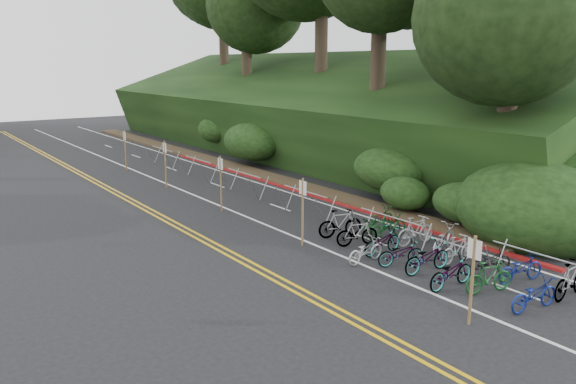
# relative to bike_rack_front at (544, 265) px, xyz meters

# --- Properties ---
(ground) EXTENTS (120.00, 120.00, 0.00)m
(ground) POSITION_rel_bike_rack_front_xyz_m (-3.52, 2.52, -0.87)
(ground) COLOR black
(ground) RESTS_ON ground
(road_markings) EXTENTS (7.47, 80.00, 0.01)m
(road_markings) POSITION_rel_bike_rack_front_xyz_m (-2.89, 12.61, -0.87)
(road_markings) COLOR gold
(road_markings) RESTS_ON ground
(red_curb) EXTENTS (0.25, 28.00, 0.10)m
(red_curb) POSITION_rel_bike_rack_front_xyz_m (2.18, 14.52, -0.82)
(red_curb) COLOR maroon
(red_curb) RESTS_ON ground
(embankment) EXTENTS (14.30, 48.14, 9.11)m
(embankment) POSITION_rel_bike_rack_front_xyz_m (9.44, 21.55, 1.69)
(embankment) COLOR black
(embankment) RESTS_ON ground
(bike_rack_front) EXTENTS (1.14, 3.36, 1.17)m
(bike_rack_front) POSITION_rel_bike_rack_front_xyz_m (0.00, 0.00, 0.00)
(bike_rack_front) COLOR gray
(bike_rack_front) RESTS_ON ground
(bike_racks_rest) EXTENTS (1.14, 23.00, 1.17)m
(bike_racks_rest) POSITION_rel_bike_rack_front_xyz_m (-0.52, 15.52, -0.02)
(bike_racks_rest) COLOR gray
(bike_racks_rest) RESTS_ON ground
(signpost_near) EXTENTS (0.08, 0.40, 2.34)m
(signpost_near) POSITION_rel_bike_rack_front_xyz_m (-3.29, 0.03, 0.47)
(signpost_near) COLOR brown
(signpost_near) RESTS_ON ground
(signposts_rest) EXTENTS (0.08, 18.40, 2.50)m
(signposts_rest) POSITION_rel_bike_rack_front_xyz_m (-2.92, 16.52, 0.56)
(signposts_rest) COLOR brown
(signposts_rest) RESTS_ON ground
(bike_front) EXTENTS (0.67, 1.61, 0.83)m
(bike_front) POSITION_rel_bike_rack_front_xyz_m (-2.28, 4.90, -0.46)
(bike_front) COLOR #9E9EA3
(bike_front) RESTS_ON ground
(bike_valet) EXTENTS (3.31, 9.93, 1.08)m
(bike_valet) POSITION_rel_bike_rack_front_xyz_m (-0.45, 3.63, -0.39)
(bike_valet) COLOR navy
(bike_valet) RESTS_ON ground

